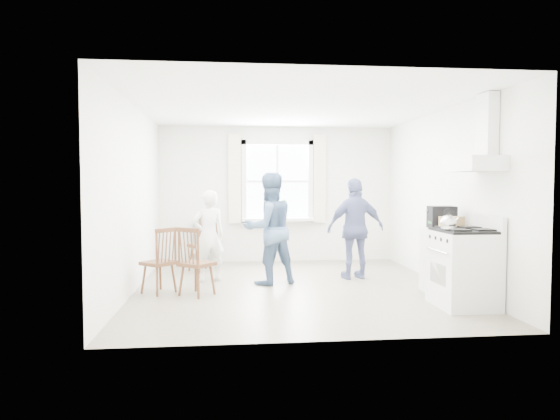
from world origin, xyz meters
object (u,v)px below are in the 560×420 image
object	(u,v)px
low_cabinet	(445,261)
windsor_chair_b	(192,254)
gas_stove	(464,267)
stereo_stack	(442,217)
person_right	(356,229)
person_left	(208,236)
windsor_chair_c	(163,253)
person_mid	(269,229)
windsor_chair_a	(206,237)

from	to	relation	value
low_cabinet	windsor_chair_b	size ratio (longest dim) A/B	0.96
gas_stove	stereo_stack	distance (m)	0.93
gas_stove	person_right	size ratio (longest dim) A/B	0.70
low_cabinet	person_left	world-z (taller)	person_left
windsor_chair_c	person_right	size ratio (longest dim) A/B	0.57
low_cabinet	person_mid	world-z (taller)	person_mid
windsor_chair_a	person_right	size ratio (longest dim) A/B	0.61
low_cabinet	stereo_stack	size ratio (longest dim) A/B	2.43
windsor_chair_b	windsor_chair_a	bearing A→B (deg)	86.57
stereo_stack	windsor_chair_b	bearing A→B (deg)	177.19
person_right	windsor_chair_a	bearing A→B (deg)	-28.42
windsor_chair_c	person_mid	distance (m)	1.61
gas_stove	person_mid	bearing A→B (deg)	143.89
low_cabinet	windsor_chair_a	size ratio (longest dim) A/B	0.93
stereo_stack	windsor_chair_b	size ratio (longest dim) A/B	0.40
windsor_chair_a	windsor_chair_c	size ratio (longest dim) A/B	1.06
windsor_chair_a	windsor_chair_c	world-z (taller)	windsor_chair_a
gas_stove	person_left	world-z (taller)	person_left
windsor_chair_a	person_left	world-z (taller)	person_left
person_left	person_right	world-z (taller)	person_right
stereo_stack	person_left	size ratio (longest dim) A/B	0.26
low_cabinet	person_right	size ratio (longest dim) A/B	0.56
gas_stove	windsor_chair_b	distance (m)	3.46
gas_stove	person_right	bearing A→B (deg)	113.98
low_cabinet	person_right	xyz separation A→B (m)	(-0.92, 1.22, 0.35)
low_cabinet	person_mid	xyz separation A→B (m)	(-2.32, 0.94, 0.38)
windsor_chair_b	windsor_chair_c	bearing A→B (deg)	151.99
person_mid	person_left	bearing A→B (deg)	-38.66
gas_stove	person_right	world-z (taller)	person_right
person_left	person_mid	xyz separation A→B (m)	(0.91, -0.29, 0.13)
person_mid	person_right	size ratio (longest dim) A/B	1.05
stereo_stack	windsor_chair_b	world-z (taller)	stereo_stack
low_cabinet	stereo_stack	xyz separation A→B (m)	(-0.04, 0.04, 0.60)
stereo_stack	person_left	bearing A→B (deg)	159.47
stereo_stack	windsor_chair_a	xyz separation A→B (m)	(-3.26, 2.06, -0.46)
windsor_chair_a	windsor_chair_b	distance (m)	1.90
windsor_chair_a	person_mid	bearing A→B (deg)	-49.80
person_mid	person_right	distance (m)	1.42
person_left	person_right	xyz separation A→B (m)	(2.31, -0.01, 0.09)
gas_stove	windsor_chair_c	distance (m)	3.90
gas_stove	person_mid	xyz separation A→B (m)	(-2.25, 1.64, 0.35)
person_right	person_mid	bearing A→B (deg)	3.27
gas_stove	windsor_chair_a	world-z (taller)	gas_stove
windsor_chair_c	low_cabinet	bearing A→B (deg)	-6.18
gas_stove	person_mid	distance (m)	2.80
windsor_chair_c	person_left	distance (m)	1.01
windsor_chair_b	windsor_chair_c	size ratio (longest dim) A/B	1.02
stereo_stack	person_right	bearing A→B (deg)	126.89
windsor_chair_b	person_right	bearing A→B (deg)	22.22
person_right	low_cabinet	bearing A→B (deg)	119.14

